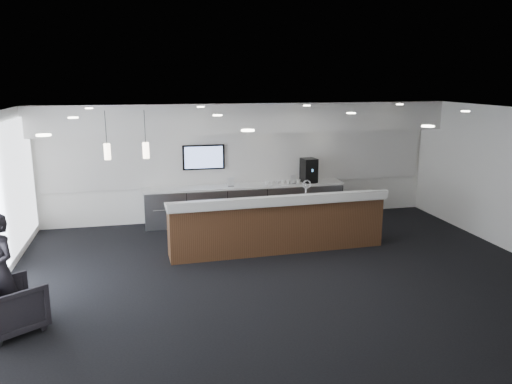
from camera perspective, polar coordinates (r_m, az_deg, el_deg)
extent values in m
plane|color=black|center=(9.42, 3.23, -9.44)|extent=(10.00, 10.00, 0.00)
cube|color=black|center=(8.73, 3.49, 9.07)|extent=(10.00, 8.00, 0.02)
cube|color=white|center=(12.78, -1.58, 3.55)|extent=(10.00, 0.02, 3.00)
cube|color=silver|center=(12.20, -1.20, 8.55)|extent=(10.00, 0.90, 0.70)
cube|color=silver|center=(12.73, -1.55, 3.97)|extent=(9.80, 0.06, 1.40)
cube|color=gray|center=(12.65, -1.23, -1.41)|extent=(5.00, 0.60, 0.90)
cube|color=white|center=(12.54, -1.24, 0.70)|extent=(5.06, 0.66, 0.05)
cylinder|color=silver|center=(12.10, -10.26, -2.06)|extent=(0.60, 0.02, 0.02)
cylinder|color=silver|center=(12.18, -5.55, -1.82)|extent=(0.60, 0.02, 0.02)
cylinder|color=silver|center=(12.33, -0.94, -1.56)|extent=(0.60, 0.02, 0.02)
cylinder|color=silver|center=(12.57, 3.53, -1.31)|extent=(0.60, 0.02, 0.02)
cylinder|color=silver|center=(12.88, 7.81, -1.06)|extent=(0.60, 0.02, 0.02)
cube|color=black|center=(12.52, -6.01, 3.98)|extent=(1.05, 0.07, 0.62)
cube|color=blue|center=(12.48, -5.99, 3.95)|extent=(0.95, 0.01, 0.54)
cylinder|color=#FFE7C6|center=(9.27, -12.45, 4.35)|extent=(0.12, 0.12, 0.30)
cylinder|color=#FFE7C6|center=(9.30, -16.77, 4.13)|extent=(0.12, 0.12, 0.30)
cube|color=#4A2C18|center=(10.55, 2.48, -3.94)|extent=(4.57, 0.82, 1.05)
cube|color=white|center=(10.40, 2.51, -1.01)|extent=(4.66, 0.90, 0.06)
cube|color=white|center=(10.04, 3.13, -0.99)|extent=(4.63, 0.30, 0.18)
cylinder|color=silver|center=(10.66, 5.70, 0.22)|extent=(0.04, 0.04, 0.28)
torus|color=silver|center=(10.57, 5.82, 0.89)|extent=(0.19, 0.04, 0.19)
cube|color=black|center=(12.90, 6.05, 2.49)|extent=(0.39, 0.43, 0.62)
cube|color=silver|center=(12.76, 6.33, 0.99)|extent=(0.22, 0.12, 0.02)
cube|color=silver|center=(12.37, -2.88, 1.16)|extent=(0.17, 0.04, 0.23)
cube|color=silver|center=(12.72, 4.25, 1.47)|extent=(0.16, 0.07, 0.22)
imported|color=black|center=(8.16, -26.13, -11.67)|extent=(1.12, 1.12, 0.75)
imported|color=black|center=(8.36, -27.24, -7.84)|extent=(0.71, 0.71, 1.65)
imported|color=white|center=(12.80, 4.89, 1.23)|extent=(0.10, 0.10, 0.09)
imported|color=white|center=(12.76, 4.29, 1.21)|extent=(0.14, 0.14, 0.09)
imported|color=white|center=(12.72, 3.69, 1.18)|extent=(0.12, 0.12, 0.09)
imported|color=white|center=(12.68, 3.08, 1.15)|extent=(0.13, 0.13, 0.09)
imported|color=white|center=(12.64, 2.47, 1.12)|extent=(0.14, 0.14, 0.09)
imported|color=white|center=(12.61, 1.85, 1.09)|extent=(0.11, 0.11, 0.09)
imported|color=white|center=(12.57, 1.24, 1.07)|extent=(0.14, 0.14, 0.09)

